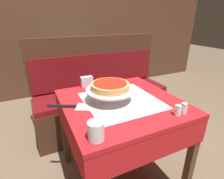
# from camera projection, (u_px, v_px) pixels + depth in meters

# --- Properties ---
(ground_plane) EXTENTS (14.00, 14.00, 0.00)m
(ground_plane) POSITION_uv_depth(u_px,v_px,m) (120.00, 175.00, 1.52)
(ground_plane) COLOR brown
(dining_table_front) EXTENTS (0.80, 0.80, 0.73)m
(dining_table_front) POSITION_uv_depth(u_px,v_px,m) (121.00, 115.00, 1.29)
(dining_table_front) COLOR red
(dining_table_front) RESTS_ON ground_plane
(dining_table_rear) EXTENTS (0.66, 0.66, 0.73)m
(dining_table_rear) POSITION_uv_depth(u_px,v_px,m) (77.00, 64.00, 2.70)
(dining_table_rear) COLOR #1E6B33
(dining_table_rear) RESTS_ON ground_plane
(booth_bench) EXTENTS (1.55, 0.46, 1.08)m
(booth_bench) POSITION_uv_depth(u_px,v_px,m) (102.00, 101.00, 2.12)
(booth_bench) COLOR #3D2316
(booth_bench) RESTS_ON ground_plane
(back_wall_panel) EXTENTS (6.00, 0.04, 2.40)m
(back_wall_panel) POSITION_uv_depth(u_px,v_px,m) (60.00, 22.00, 2.82)
(back_wall_panel) COLOR #4C2D1E
(back_wall_panel) RESTS_ON ground_plane
(pizza_pan_stand) EXTENTS (0.34, 0.34, 0.09)m
(pizza_pan_stand) POSITION_uv_depth(u_px,v_px,m) (110.00, 90.00, 1.21)
(pizza_pan_stand) COLOR #ADADB2
(pizza_pan_stand) RESTS_ON dining_table_front
(deep_dish_pizza) EXTENTS (0.26, 0.26, 0.05)m
(deep_dish_pizza) POSITION_uv_depth(u_px,v_px,m) (110.00, 86.00, 1.20)
(deep_dish_pizza) COLOR tan
(deep_dish_pizza) RESTS_ON pizza_pan_stand
(pizza_server) EXTENTS (0.30, 0.20, 0.01)m
(pizza_server) POSITION_uv_depth(u_px,v_px,m) (74.00, 106.00, 1.15)
(pizza_server) COLOR #BCBCC1
(pizza_server) RESTS_ON dining_table_front
(water_glass_near) EXTENTS (0.08, 0.08, 0.10)m
(water_glass_near) POSITION_uv_depth(u_px,v_px,m) (96.00, 131.00, 0.83)
(water_glass_near) COLOR silver
(water_glass_near) RESTS_ON dining_table_front
(salt_shaker) EXTENTS (0.04, 0.04, 0.07)m
(salt_shaker) POSITION_uv_depth(u_px,v_px,m) (178.00, 110.00, 1.04)
(salt_shaker) COLOR silver
(salt_shaker) RESTS_ON dining_table_front
(pepper_shaker) EXTENTS (0.04, 0.04, 0.07)m
(pepper_shaker) POSITION_uv_depth(u_px,v_px,m) (184.00, 108.00, 1.06)
(pepper_shaker) COLOR silver
(pepper_shaker) RESTS_ON dining_table_front
(napkin_holder) EXTENTS (0.10, 0.05, 0.09)m
(napkin_holder) POSITION_uv_depth(u_px,v_px,m) (87.00, 82.00, 1.47)
(napkin_holder) COLOR #B2B2B7
(napkin_holder) RESTS_ON dining_table_front
(condiment_caddy) EXTENTS (0.13, 0.13, 0.17)m
(condiment_caddy) POSITION_uv_depth(u_px,v_px,m) (74.00, 54.00, 2.59)
(condiment_caddy) COLOR black
(condiment_caddy) RESTS_ON dining_table_rear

